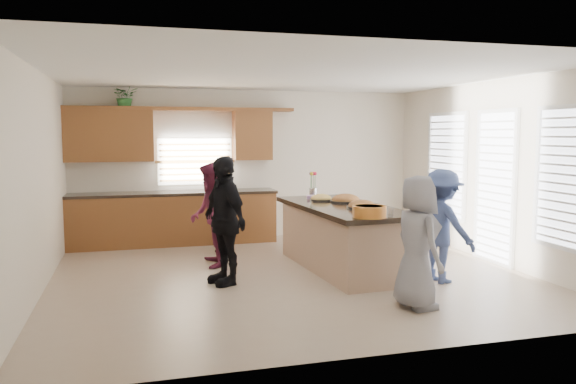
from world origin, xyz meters
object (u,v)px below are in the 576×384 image
object	(u,v)px
woman_left_mid	(211,215)
woman_right_back	(441,226)
salad_bowl	(369,211)
woman_left_back	(224,205)
woman_left_front	(224,220)
woman_right_front	(417,242)
island	(342,239)

from	to	relation	value
woman_left_mid	woman_right_back	world-z (taller)	woman_left_mid
salad_bowl	woman_left_mid	size ratio (longest dim) A/B	0.27
woman_left_back	woman_left_mid	bearing A→B (deg)	-47.15
woman_left_front	woman_right_front	distance (m)	2.54
island	woman_left_back	distance (m)	2.19
woman_right_back	salad_bowl	bearing A→B (deg)	75.88
woman_left_mid	woman_right_front	size ratio (longest dim) A/B	1.02
island	woman_right_front	bearing A→B (deg)	-89.26
island	woman_left_front	world-z (taller)	woman_left_front
woman_left_back	woman_right_front	size ratio (longest dim) A/B	1.06
salad_bowl	woman_right_back	bearing A→B (deg)	8.91
island	woman_right_front	xyz separation A→B (m)	(0.16, -1.96, 0.31)
island	woman_left_mid	bearing A→B (deg)	156.09
island	woman_right_front	size ratio (longest dim) A/B	1.82
salad_bowl	woman_left_back	xyz separation A→B (m)	(-1.39, 2.75, -0.22)
salad_bowl	woman_right_front	xyz separation A→B (m)	(0.26, -0.76, -0.27)
salad_bowl	woman_right_back	distance (m)	1.17
salad_bowl	woman_left_mid	bearing A→B (deg)	132.89
salad_bowl	woman_left_mid	world-z (taller)	woman_left_mid
woman_left_front	woman_right_back	size ratio (longest dim) A/B	1.12
island	woman_right_front	world-z (taller)	woman_right_front
salad_bowl	island	bearing A→B (deg)	85.02
island	woman_left_front	distance (m)	1.87
salad_bowl	woman_right_front	bearing A→B (deg)	-71.10
woman_left_back	woman_left_mid	size ratio (longest dim) A/B	1.04
woman_left_back	woman_right_back	xyz separation A→B (m)	(2.51, -2.58, -0.05)
island	woman_left_mid	world-z (taller)	woman_left_mid
island	woman_left_back	size ratio (longest dim) A/B	1.71
woman_left_back	woman_right_back	size ratio (longest dim) A/B	1.06
island	woman_right_back	size ratio (longest dim) A/B	1.82
woman_left_back	woman_right_back	bearing A→B (deg)	18.39
island	woman_left_back	bearing A→B (deg)	129.97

